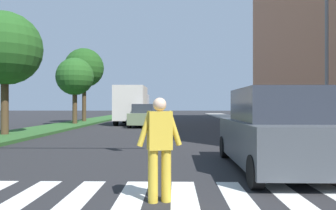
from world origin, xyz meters
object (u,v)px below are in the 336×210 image
tree_far (75,77)px  street_lamp_right (324,34)px  sedan_midblock (145,116)px  truck_box_delivery (133,105)px  tree_distant (84,68)px  suv_crossing (273,132)px  pedestrian_performer (160,144)px  tree_mid (5,49)px

tree_far → street_lamp_right: street_lamp_right is taller
sedan_midblock → truck_box_delivery: bearing=113.2°
tree_distant → truck_box_delivery: size_ratio=1.06×
street_lamp_right → suv_crossing: street_lamp_right is taller
tree_distant → sedan_midblock: 8.96m
truck_box_delivery → suv_crossing: bearing=-72.9°
pedestrian_performer → sedan_midblock: 18.84m
tree_mid → street_lamp_right: size_ratio=0.80×
tree_distant → truck_box_delivery: tree_distant is taller
tree_mid → pedestrian_performer: 13.75m
pedestrian_performer → tree_far: bearing=110.7°
pedestrian_performer → sedan_midblock: (-1.94, 18.74, -0.16)m
tree_far → street_lamp_right: 18.27m
tree_mid → sedan_midblock: (6.16, 8.17, -3.58)m
tree_mid → tree_distant: tree_distant is taller
pedestrian_performer → tree_distant: bearing=108.3°
tree_far → tree_distant: tree_distant is taller
tree_mid → truck_box_delivery: tree_mid is taller
street_lamp_right → pedestrian_performer: bearing=-127.3°
suv_crossing → sedan_midblock: suv_crossing is taller
tree_distant → street_lamp_right: bearing=-46.6°
sedan_midblock → street_lamp_right: bearing=-49.9°
tree_distant → sedan_midblock: tree_distant is taller
tree_mid → suv_crossing: tree_mid is taller
tree_mid → tree_distant: size_ratio=0.92×
tree_far → pedestrian_performer: (7.59, -20.14, -2.87)m
tree_mid → tree_far: 9.60m
pedestrian_performer → truck_box_delivery: truck_box_delivery is taller
tree_far → sedan_midblock: size_ratio=1.10×
tree_far → truck_box_delivery: tree_far is taller
tree_mid → suv_crossing: 13.77m
tree_distant → sedan_midblock: (5.98, -5.23, -4.15)m
tree_mid → tree_far: size_ratio=1.17×
tree_distant → pedestrian_performer: size_ratio=3.89×
truck_box_delivery → tree_distant: bearing=155.4°
tree_mid → street_lamp_right: (14.68, -1.93, 0.24)m
pedestrian_performer → suv_crossing: (2.62, 2.64, -0.00)m
tree_far → suv_crossing: 20.46m
truck_box_delivery → sedan_midblock: bearing=-66.8°
tree_distant → sedan_midblock: size_ratio=1.40×
pedestrian_performer → sedan_midblock: size_ratio=0.36×
street_lamp_right → tree_distant: bearing=133.4°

